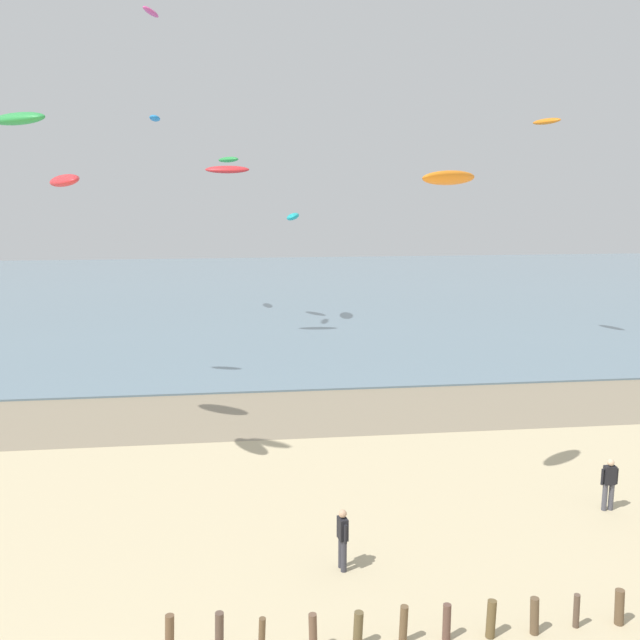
% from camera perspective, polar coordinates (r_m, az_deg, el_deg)
% --- Properties ---
extents(wet_sand_strip, '(120.00, 6.75, 0.01)m').
position_cam_1_polar(wet_sand_strip, '(31.84, -8.31, -7.80)').
color(wet_sand_strip, gray).
rests_on(wet_sand_strip, ground).
extents(sea, '(160.00, 70.00, 0.10)m').
position_cam_1_polar(sea, '(69.31, -7.61, 2.28)').
color(sea, slate).
rests_on(sea, ground).
extents(groyne_near, '(16.69, 0.37, 1.07)m').
position_cam_1_polar(groyne_near, '(17.80, 16.07, -22.35)').
color(groyne_near, brown).
rests_on(groyne_near, ground).
extents(person_nearest_camera, '(0.57, 0.22, 1.71)m').
position_cam_1_polar(person_nearest_camera, '(24.24, 22.71, -12.27)').
color(person_nearest_camera, '#4C4C56').
rests_on(person_nearest_camera, ground).
extents(person_left_flank, '(0.28, 0.56, 1.71)m').
position_cam_1_polar(person_left_flank, '(19.30, 1.87, -17.48)').
color(person_left_flank, '#383842').
rests_on(person_left_flank, ground).
extents(kite_aloft_0, '(1.76, 2.29, 0.56)m').
position_cam_1_polar(kite_aloft_0, '(23.69, -20.32, 10.73)').
color(kite_aloft_0, red).
extents(kite_aloft_1, '(1.14, 2.60, 0.54)m').
position_cam_1_polar(kite_aloft_1, '(55.71, -13.46, 15.86)').
color(kite_aloft_1, '#2384D1').
extents(kite_aloft_2, '(2.38, 2.00, 0.60)m').
position_cam_1_polar(kite_aloft_2, '(21.43, 10.59, 11.44)').
color(kite_aloft_2, orange).
extents(kite_aloft_3, '(2.91, 1.26, 0.67)m').
position_cam_1_polar(kite_aloft_3, '(45.79, -7.65, 12.19)').
color(kite_aloft_3, red).
extents(kite_aloft_4, '(1.52, 2.40, 0.51)m').
position_cam_1_polar(kite_aloft_4, '(46.94, 18.17, 15.29)').
color(kite_aloft_4, orange).
extents(kite_aloft_7, '(1.98, 2.54, 0.46)m').
position_cam_1_polar(kite_aloft_7, '(51.63, -7.56, 12.97)').
color(kite_aloft_7, green).
extents(kite_aloft_8, '(1.24, 2.26, 0.63)m').
position_cam_1_polar(kite_aloft_8, '(47.05, -13.77, 23.43)').
color(kite_aloft_8, '#E54C99').
extents(kite_aloft_9, '(2.81, 2.46, 0.62)m').
position_cam_1_polar(kite_aloft_9, '(28.47, -23.62, 14.95)').
color(kite_aloft_9, green).
extents(kite_aloft_11, '(1.36, 3.11, 0.77)m').
position_cam_1_polar(kite_aloft_11, '(51.86, -2.25, 8.51)').
color(kite_aloft_11, '#19B2B7').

